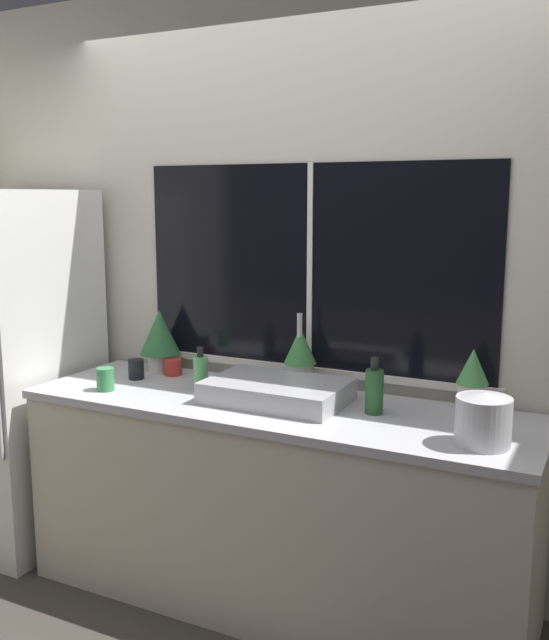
# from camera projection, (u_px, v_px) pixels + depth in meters

# --- Properties ---
(ground_plane) EXTENTS (14.00, 14.00, 0.00)m
(ground_plane) POSITION_uv_depth(u_px,v_px,m) (239.00, 639.00, 2.83)
(ground_plane) COLOR #38332D
(wall_back) EXTENTS (8.00, 0.09, 2.70)m
(wall_back) POSITION_uv_depth(u_px,v_px,m) (313.00, 283.00, 3.23)
(wall_back) COLOR beige
(wall_back) RESTS_ON ground_plane
(wall_left) EXTENTS (0.06, 7.00, 2.70)m
(wall_left) POSITION_uv_depth(u_px,v_px,m) (81.00, 254.00, 4.83)
(wall_left) COLOR beige
(wall_left) RESTS_ON ground_plane
(counter) EXTENTS (2.17, 0.67, 0.89)m
(counter) POSITION_uv_depth(u_px,v_px,m) (275.00, 503.00, 3.04)
(counter) COLOR beige
(counter) RESTS_ON ground_plane
(refrigerator) EXTENTS (0.65, 0.72, 1.77)m
(refrigerator) POSITION_uv_depth(u_px,v_px,m) (12.00, 368.00, 3.58)
(refrigerator) COLOR silver
(refrigerator) RESTS_ON ground_plane
(sink) EXTENTS (0.57, 0.44, 0.34)m
(sink) POSITION_uv_depth(u_px,v_px,m) (277.00, 391.00, 2.98)
(sink) COLOR #ADADB2
(sink) RESTS_ON counter
(potted_plant_left) EXTENTS (0.20, 0.20, 0.30)m
(potted_plant_left) POSITION_uv_depth(u_px,v_px,m) (160.00, 336.00, 3.49)
(potted_plant_left) COLOR silver
(potted_plant_left) RESTS_ON counter
(potted_plant_center) EXTENTS (0.15, 0.15, 0.28)m
(potted_plant_center) POSITION_uv_depth(u_px,v_px,m) (301.00, 356.00, 3.16)
(potted_plant_center) COLOR silver
(potted_plant_center) RESTS_ON counter
(potted_plant_right) EXTENTS (0.13, 0.13, 0.25)m
(potted_plant_right) POSITION_uv_depth(u_px,v_px,m) (472.00, 379.00, 2.83)
(potted_plant_right) COLOR silver
(potted_plant_right) RESTS_ON counter
(soap_bottle) EXTENTS (0.06, 0.06, 0.20)m
(soap_bottle) POSITION_uv_depth(u_px,v_px,m) (201.00, 373.00, 3.13)
(soap_bottle) COLOR #519E5B
(soap_bottle) RESTS_ON counter
(bottle_tall) EXTENTS (0.07, 0.07, 0.23)m
(bottle_tall) POSITION_uv_depth(u_px,v_px,m) (374.00, 390.00, 2.80)
(bottle_tall) COLOR #235128
(bottle_tall) RESTS_ON counter
(mug_green) EXTENTS (0.08, 0.08, 0.10)m
(mug_green) POSITION_uv_depth(u_px,v_px,m) (105.00, 379.00, 3.14)
(mug_green) COLOR #38844C
(mug_green) RESTS_ON counter
(mug_red) EXTENTS (0.08, 0.08, 0.08)m
(mug_red) POSITION_uv_depth(u_px,v_px,m) (173.00, 367.00, 3.41)
(mug_red) COLOR #B72D28
(mug_red) RESTS_ON counter
(mug_black) EXTENTS (0.07, 0.07, 0.09)m
(mug_black) POSITION_uv_depth(u_px,v_px,m) (136.00, 369.00, 3.34)
(mug_black) COLOR black
(mug_black) RESTS_ON counter
(kettle) EXTENTS (0.19, 0.19, 0.19)m
(kettle) POSITION_uv_depth(u_px,v_px,m) (483.00, 420.00, 2.44)
(kettle) COLOR #B2B2B7
(kettle) RESTS_ON counter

